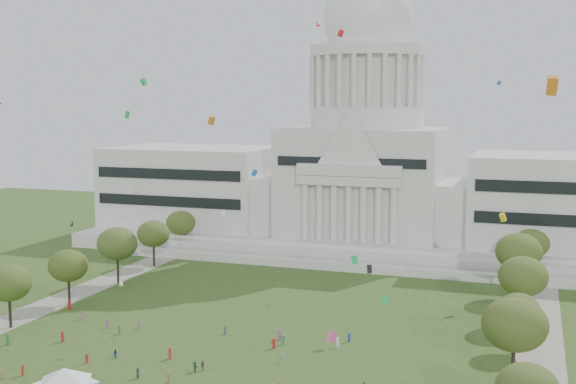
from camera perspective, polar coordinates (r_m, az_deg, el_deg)
name	(u,v)px	position (r m, az deg, el deg)	size (l,w,h in m)	color
capitol	(366,170)	(208.42, 6.15, 1.72)	(160.00, 64.50, 91.30)	silver
path_left	(42,308)	(157.06, -18.89, -8.65)	(8.00, 160.00, 0.04)	gray
path_right	(540,363)	(125.83, 19.26, -12.60)	(8.00, 160.00, 0.04)	gray
row_tree_l_2	(9,283)	(143.65, -21.20, -6.71)	(8.42, 8.42, 11.97)	black
row_tree_r_2	(515,325)	(110.90, 17.47, -9.97)	(9.55, 9.55, 13.58)	black
row_tree_l_3	(68,266)	(155.83, -16.98, -5.60)	(8.12, 8.12, 11.55)	black
row_tree_r_3	(519,310)	(127.99, 17.76, -8.89)	(7.01, 7.01, 9.98)	black
row_tree_l_4	(117,244)	(170.55, -13.35, -3.99)	(9.29, 9.29, 13.21)	black
row_tree_r_4	(523,277)	(142.52, 18.08, -6.37)	(9.19, 9.19, 13.06)	black
row_tree_l_5	(153,234)	(186.95, -10.59, -3.26)	(8.33, 8.33, 11.85)	black
row_tree_r_5	(519,252)	(162.10, 17.77, -4.52)	(9.82, 9.82, 13.96)	black
row_tree_l_6	(181,223)	(203.44, -8.48, -2.43)	(8.19, 8.19, 11.64)	black
row_tree_r_6	(531,244)	(179.96, 18.67, -3.89)	(8.42, 8.42, 11.97)	black
event_tent	(64,376)	(107.23, -17.29, -13.69)	(11.90, 11.90, 5.30)	#4C4C4C
person_4	(203,365)	(116.64, -6.76, -13.44)	(0.90, 0.49, 1.54)	#4C4C51
person_5	(195,366)	(116.07, -7.35, -13.50)	(1.60, 0.63, 1.72)	#33723F
person_8	(115,354)	(124.09, -13.49, -12.32)	(0.73, 0.45, 1.51)	navy
person_10	(283,357)	(119.15, -0.41, -12.88)	(1.04, 0.57, 1.78)	silver
distant_crowd	(150,343)	(127.58, -10.86, -11.66)	(67.11, 35.07, 1.93)	#33723F
kite_swarm	(230,165)	(105.23, -4.58, 2.13)	(88.98, 102.91, 67.39)	blue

